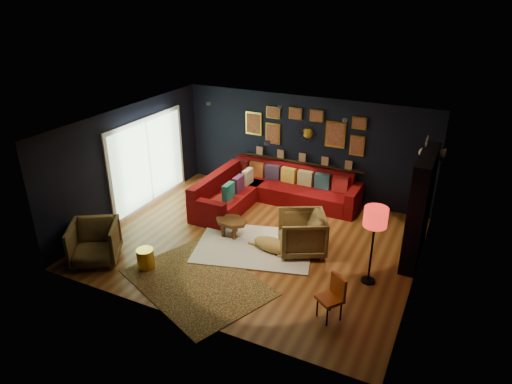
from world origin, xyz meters
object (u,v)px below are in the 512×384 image
at_px(armchair_right, 302,232).
at_px(gold_stool, 146,259).
at_px(coffee_table, 231,223).
at_px(orange_chair, 333,294).
at_px(sectional, 266,192).
at_px(pouf, 221,207).
at_px(armchair_left, 94,241).
at_px(floor_lamp, 375,221).
at_px(dog, 274,243).

height_order(armchair_right, gold_stool, armchair_right).
height_order(coffee_table, orange_chair, orange_chair).
bearing_deg(sectional, pouf, -123.06).
distance_m(armchair_left, gold_stool, 1.11).
bearing_deg(armchair_left, floor_lamp, -13.69).
height_order(coffee_table, pouf, pouf).
distance_m(armchair_left, armchair_right, 4.13).
bearing_deg(gold_stool, armchair_right, 37.32).
relative_size(coffee_table, orange_chair, 0.99).
bearing_deg(pouf, coffee_table, -47.40).
distance_m(armchair_right, dog, 0.63).
bearing_deg(floor_lamp, armchair_left, -161.64).
relative_size(armchair_right, floor_lamp, 0.61).
xyz_separation_m(sectional, gold_stool, (-0.88, -3.64, -0.11)).
height_order(pouf, armchair_right, armchair_right).
bearing_deg(armchair_left, armchair_right, -1.23).
relative_size(sectional, gold_stool, 8.19).
distance_m(coffee_table, pouf, 1.04).
xyz_separation_m(coffee_table, armchair_right, (1.60, 0.07, 0.14)).
xyz_separation_m(pouf, gold_stool, (-0.19, -2.59, -0.02)).
height_order(armchair_left, dog, armchair_left).
relative_size(armchair_left, armchair_right, 0.98).
relative_size(sectional, pouf, 5.71).
xyz_separation_m(coffee_table, pouf, (-0.70, 0.76, -0.10)).
bearing_deg(gold_stool, dog, 39.40).
relative_size(armchair_right, dog, 0.75).
xyz_separation_m(orange_chair, floor_lamp, (0.31, 1.26, 0.83)).
distance_m(armchair_left, dog, 3.57).
height_order(armchair_left, floor_lamp, floor_lamp).
relative_size(floor_lamp, dog, 1.23).
distance_m(pouf, gold_stool, 2.59).
height_order(pouf, floor_lamp, floor_lamp).
bearing_deg(pouf, dog, -28.01).
bearing_deg(floor_lamp, orange_chair, -103.96).
distance_m(armchair_left, floor_lamp, 5.38).
distance_m(gold_stool, dog, 2.57).
bearing_deg(orange_chair, gold_stool, -141.06).
xyz_separation_m(pouf, armchair_left, (-1.25, -2.81, 0.23)).
xyz_separation_m(gold_stool, floor_lamp, (3.99, 1.46, 1.07)).
height_order(armchair_right, dog, armchair_right).
height_order(gold_stool, orange_chair, orange_chair).
height_order(sectional, floor_lamp, floor_lamp).
xyz_separation_m(armchair_left, armchair_right, (3.55, 2.12, 0.01)).
bearing_deg(floor_lamp, armchair_right, 163.59).
xyz_separation_m(orange_chair, dog, (-1.69, 1.43, -0.24)).
bearing_deg(gold_stool, orange_chair, 3.13).
bearing_deg(sectional, floor_lamp, -35.02).
xyz_separation_m(armchair_left, dog, (3.05, 1.85, -0.25)).
bearing_deg(orange_chair, armchair_left, -139.14).
relative_size(orange_chair, dog, 0.63).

